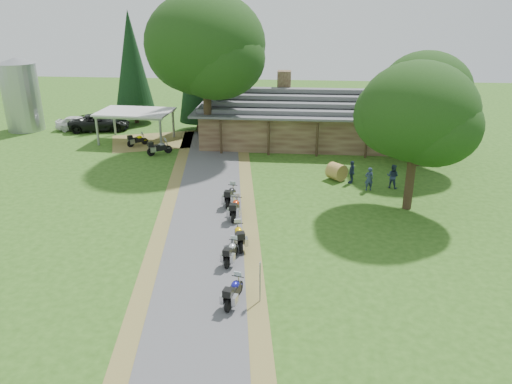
# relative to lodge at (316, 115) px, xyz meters

# --- Properties ---
(ground) EXTENTS (120.00, 120.00, 0.00)m
(ground) POSITION_rel_lodge_xyz_m (-6.00, -24.00, -2.45)
(ground) COLOR #2A5116
(ground) RESTS_ON ground
(driveway) EXTENTS (51.95, 51.95, 0.00)m
(driveway) POSITION_rel_lodge_xyz_m (-6.50, -20.00, -2.45)
(driveway) COLOR #49494C
(driveway) RESTS_ON ground
(lodge) EXTENTS (21.40, 9.40, 4.90)m
(lodge) POSITION_rel_lodge_xyz_m (0.00, 0.00, 0.00)
(lodge) COLOR brown
(lodge) RESTS_ON ground
(silo) EXTENTS (3.69, 3.69, 7.02)m
(silo) POSITION_rel_lodge_xyz_m (-28.57, 1.78, 1.06)
(silo) COLOR gray
(silo) RESTS_ON ground
(carport) EXTENTS (6.70, 4.66, 2.80)m
(carport) POSITION_rel_lodge_xyz_m (-16.29, -1.30, -1.05)
(carport) COLOR silver
(carport) RESTS_ON ground
(car_white_sedan) EXTENTS (2.71, 5.65, 1.83)m
(car_white_sedan) POSITION_rel_lodge_xyz_m (-23.26, 2.03, -1.53)
(car_white_sedan) COLOR white
(car_white_sedan) RESTS_ON ground
(car_dark_suv) EXTENTS (4.08, 6.75, 2.41)m
(car_dark_suv) POSITION_rel_lodge_xyz_m (-21.23, 2.25, -1.24)
(car_dark_suv) COLOR black
(car_dark_suv) RESTS_ON ground
(motorcycle_row_a) EXTENTS (0.96, 1.87, 1.23)m
(motorcycle_row_a) POSITION_rel_lodge_xyz_m (-4.05, -26.22, -1.84)
(motorcycle_row_a) COLOR #15138D
(motorcycle_row_a) RESTS_ON ground
(motorcycle_row_b) EXTENTS (0.84, 1.80, 1.18)m
(motorcycle_row_b) POSITION_rel_lodge_xyz_m (-4.65, -22.67, -1.86)
(motorcycle_row_b) COLOR #AFB0B7
(motorcycle_row_b) RESTS_ON ground
(motorcycle_row_c) EXTENTS (1.08, 2.01, 1.31)m
(motorcycle_row_c) POSITION_rel_lodge_xyz_m (-4.47, -20.98, -1.79)
(motorcycle_row_c) COLOR #EAB202
(motorcycle_row_c) RESTS_ON ground
(motorcycle_row_d) EXTENTS (0.70, 1.97, 1.34)m
(motorcycle_row_d) POSITION_rel_lodge_xyz_m (-5.14, -17.32, -1.78)
(motorcycle_row_d) COLOR red
(motorcycle_row_d) RESTS_ON ground
(motorcycle_row_e) EXTENTS (0.83, 2.00, 1.33)m
(motorcycle_row_e) POSITION_rel_lodge_xyz_m (-5.69, -15.28, -1.78)
(motorcycle_row_e) COLOR black
(motorcycle_row_e) RESTS_ON ground
(motorcycle_carport_a) EXTENTS (1.66, 1.59, 1.19)m
(motorcycle_carport_a) POSITION_rel_lodge_xyz_m (-15.77, -2.80, -1.86)
(motorcycle_carport_a) COLOR #DEE100
(motorcycle_carport_a) RESTS_ON ground
(motorcycle_carport_b) EXTENTS (1.93, 1.66, 1.33)m
(motorcycle_carport_b) POSITION_rel_lodge_xyz_m (-13.12, -5.19, -1.79)
(motorcycle_carport_b) COLOR slate
(motorcycle_carport_b) RESTS_ON ground
(person_a) EXTENTS (0.63, 0.52, 1.93)m
(person_a) POSITION_rel_lodge_xyz_m (3.36, -12.02, -1.49)
(person_a) COLOR #273550
(person_a) RESTS_ON ground
(person_b) EXTENTS (0.69, 0.61, 1.98)m
(person_b) POSITION_rel_lodge_xyz_m (5.04, -11.40, -1.46)
(person_b) COLOR #273550
(person_b) RESTS_ON ground
(person_c) EXTENTS (0.55, 0.65, 1.93)m
(person_c) POSITION_rel_lodge_xyz_m (2.32, -10.67, -1.49)
(person_c) COLOR #273550
(person_c) RESTS_ON ground
(hay_bale) EXTENTS (1.65, 1.65, 1.22)m
(hay_bale) POSITION_rel_lodge_xyz_m (1.30, -10.06, -1.84)
(hay_bale) COLOR olive
(hay_bale) RESTS_ON ground
(sign_post) EXTENTS (0.35, 0.06, 1.93)m
(sign_post) POSITION_rel_lodge_xyz_m (-2.93, -26.05, -1.49)
(sign_post) COLOR gray
(sign_post) RESTS_ON ground
(oak_lodge_left) EXTENTS (9.70, 9.70, 14.31)m
(oak_lodge_left) POSITION_rel_lodge_xyz_m (-9.22, -3.59, 4.70)
(oak_lodge_left) COLOR #18330F
(oak_lodge_left) RESTS_ON ground
(oak_lodge_right) EXTENTS (6.71, 6.71, 9.54)m
(oak_lodge_right) POSITION_rel_lodge_xyz_m (7.84, -6.06, 2.32)
(oak_lodge_right) COLOR #18330F
(oak_lodge_right) RESTS_ON ground
(oak_driveway) EXTENTS (6.93, 6.93, 9.90)m
(oak_driveway) POSITION_rel_lodge_xyz_m (5.41, -14.96, 2.50)
(oak_driveway) COLOR #18330F
(oak_driveway) RESTS_ON ground
(cedar_near) EXTENTS (3.64, 3.64, 12.94)m
(cedar_near) POSITION_rel_lodge_xyz_m (-11.47, 3.22, 4.02)
(cedar_near) COLOR black
(cedar_near) RESTS_ON ground
(cedar_far) EXTENTS (4.12, 4.12, 11.27)m
(cedar_far) POSITION_rel_lodge_xyz_m (-18.58, 5.71, 3.18)
(cedar_far) COLOR black
(cedar_far) RESTS_ON ground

